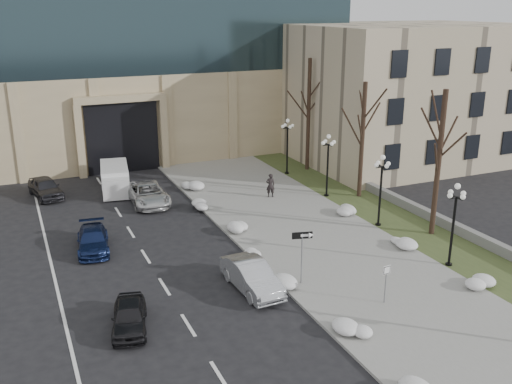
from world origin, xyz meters
TOP-DOWN VIEW (x-y plane):
  - ground at (0.00, 0.00)m, footprint 160.00×160.00m
  - sidewalk at (3.50, 14.00)m, footprint 9.00×40.00m
  - curb at (-1.00, 14.00)m, footprint 0.30×40.00m
  - grass_strip at (10.00, 14.00)m, footprint 4.00×40.00m
  - stone_wall at (12.00, 16.00)m, footprint 0.50×30.00m
  - classical_building at (22.00, 27.98)m, footprint 22.00×18.12m
  - car_a at (-8.92, 6.77)m, footprint 2.27×3.88m
  - car_b at (-2.58, 7.92)m, footprint 1.81×4.58m
  - car_c at (-9.05, 16.13)m, footprint 2.29×4.48m
  - car_d at (-4.17, 22.97)m, footprint 2.46×5.32m
  - car_e at (-10.74, 27.44)m, footprint 2.60×4.62m
  - pedestrian at (4.36, 20.42)m, footprint 0.74×0.58m
  - box_truck at (-5.69, 27.10)m, footprint 2.83×5.98m
  - one_way_sign at (0.07, 7.28)m, footprint 1.08×0.46m
  - keep_sign at (2.58, 3.97)m, footprint 0.44×0.08m
  - snow_clump_b at (-0.39, 2.04)m, footprint 1.10×1.60m
  - snow_clump_c at (-0.79, 7.07)m, footprint 1.10×1.60m
  - snow_clump_d at (-0.68, 11.48)m, footprint 1.10×1.60m
  - snow_clump_e at (-0.47, 15.42)m, footprint 1.10×1.60m
  - snow_clump_f at (-0.82, 20.13)m, footprint 1.10×1.60m
  - snow_clump_g at (-0.50, 24.54)m, footprint 1.10×1.60m
  - snow_clump_h at (7.81, 3.18)m, footprint 1.10×1.60m
  - snow_clump_i at (7.70, 9.03)m, footprint 1.10×1.60m
  - snow_clump_j at (7.43, 14.57)m, footprint 1.10×1.60m
  - lamppost_a at (8.30, 6.00)m, footprint 1.18×1.18m
  - lamppost_b at (8.30, 12.50)m, footprint 1.18×1.18m
  - lamppost_c at (8.30, 19.00)m, footprint 1.18×1.18m
  - lamppost_d at (8.30, 25.50)m, footprint 1.18×1.18m
  - tree_near at (10.50, 10.00)m, footprint 3.20×3.20m
  - tree_mid at (10.50, 18.00)m, footprint 3.20×3.20m
  - tree_far at (10.50, 26.00)m, footprint 3.20×3.20m

SIDE VIEW (x-z plane):
  - ground at x=0.00m, z-range 0.00..0.00m
  - grass_strip at x=10.00m, z-range 0.00..0.10m
  - sidewalk at x=3.50m, z-range 0.00..0.12m
  - curb at x=-1.00m, z-range 0.00..0.14m
  - snow_clump_b at x=-0.39m, z-range 0.12..0.48m
  - snow_clump_c at x=-0.79m, z-range 0.12..0.48m
  - snow_clump_d at x=-0.68m, z-range 0.12..0.48m
  - snow_clump_e at x=-0.47m, z-range 0.12..0.48m
  - snow_clump_f at x=-0.82m, z-range 0.12..0.48m
  - snow_clump_g at x=-0.50m, z-range 0.12..0.48m
  - snow_clump_h at x=7.81m, z-range 0.12..0.48m
  - snow_clump_i at x=7.70m, z-range 0.12..0.48m
  - snow_clump_j at x=7.43m, z-range 0.12..0.48m
  - stone_wall at x=12.00m, z-range 0.00..0.70m
  - car_a at x=-8.92m, z-range 0.00..1.24m
  - car_c at x=-9.05m, z-range 0.00..1.24m
  - car_d at x=-4.17m, z-range 0.00..1.48m
  - car_b at x=-2.58m, z-range 0.00..1.48m
  - car_e at x=-10.74m, z-range 0.00..1.49m
  - box_truck at x=-5.69m, z-range -0.03..1.80m
  - pedestrian at x=4.36m, z-range 0.12..1.90m
  - keep_sign at x=2.58m, z-range 0.48..2.52m
  - one_way_sign at x=0.07m, z-range 0.95..3.87m
  - lamppost_a at x=8.30m, z-range 0.69..5.45m
  - lamppost_b at x=8.30m, z-range 0.69..5.45m
  - lamppost_c at x=8.30m, z-range 0.69..5.45m
  - lamppost_d at x=8.30m, z-range 0.69..5.45m
  - tree_mid at x=10.50m, z-range 1.25..9.75m
  - tree_near at x=10.50m, z-range 1.33..10.33m
  - classical_building at x=22.00m, z-range 0.00..12.00m
  - tree_far at x=10.50m, z-range 1.40..10.90m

